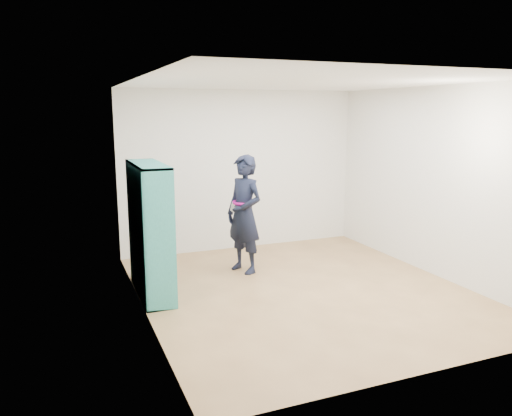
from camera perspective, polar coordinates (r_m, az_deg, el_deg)
name	(u,v)px	position (r m, az deg, el deg)	size (l,w,h in m)	color
floor	(303,290)	(6.52, 5.40, -9.35)	(4.50, 4.50, 0.00)	olive
ceiling	(307,82)	(6.12, 5.85, 14.13)	(4.50, 4.50, 0.00)	white
wall_left	(141,201)	(5.56, -12.99, 0.77)	(0.02, 4.50, 2.60)	white
wall_right	(434,182)	(7.32, 19.64, 2.83)	(0.02, 4.50, 2.60)	white
wall_back	(241,171)	(8.23, -1.67, 4.30)	(4.00, 0.02, 2.60)	white
wall_front	(432,230)	(4.36, 19.45, -2.38)	(4.00, 0.02, 2.60)	white
bookshelf	(148,231)	(6.27, -12.23, -2.63)	(0.36, 1.23, 1.65)	teal
person	(244,214)	(7.02, -1.34, -0.70)	(0.61, 0.72, 1.67)	black
smartphone	(233,207)	(6.95, -2.66, 0.09)	(0.05, 0.10, 0.14)	silver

